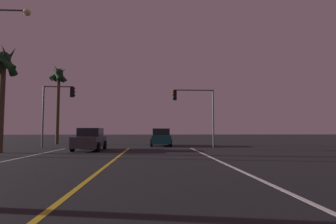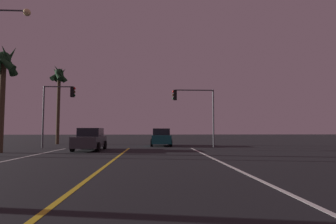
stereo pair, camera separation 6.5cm
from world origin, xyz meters
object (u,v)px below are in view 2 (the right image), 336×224
Objects in this scene: car_ahead_far at (161,137)px; palm_tree_left_far at (59,81)px; traffic_light_near_right at (193,104)px; street_lamp_left_mid at (2,62)px; palm_tree_left_mid at (3,67)px; car_oncoming at (90,140)px; traffic_light_near_left at (59,102)px.

palm_tree_left_far reaches higher than car_ahead_far.
traffic_light_near_right is 0.58× the size of palm_tree_left_far.
traffic_light_near_right is at bearing 30.02° from street_lamp_left_mid.
palm_tree_left_mid is (-13.90, -4.60, 2.00)m from traffic_light_near_right.
car_oncoming is at bearing 134.91° from car_ahead_far.
palm_tree_left_far is at bearing 109.25° from traffic_light_near_left.
car_ahead_far is 0.58× the size of palm_tree_left_mid.
street_lamp_left_mid is (-12.56, -7.26, 1.71)m from traffic_light_near_right.
street_lamp_left_mid reaches higher than palm_tree_left_far.
car_ahead_far is 0.80× the size of traffic_light_near_left.
traffic_light_near_right is 0.58× the size of street_lamp_left_mid.
street_lamp_left_mid reaches higher than car_ahead_far.
car_oncoming is 0.49× the size of palm_tree_left_far.
palm_tree_left_far reaches higher than traffic_light_near_left.
traffic_light_near_right is 14.61m from street_lamp_left_mid.
street_lamp_left_mid is (-9.81, -10.22, 4.75)m from car_ahead_far.
traffic_light_near_left is 5.46m from palm_tree_left_mid.
palm_tree_left_far reaches higher than car_oncoming.
car_ahead_far is at bearing 18.40° from traffic_light_near_left.
car_ahead_far is 0.49× the size of palm_tree_left_far.
street_lamp_left_mid reaches higher than traffic_light_near_left.
traffic_light_near_right is (2.75, -2.97, 3.04)m from car_ahead_far.
palm_tree_left_mid is at bearing -89.02° from palm_tree_left_far.
street_lamp_left_mid is at bearing 30.02° from traffic_light_near_right.
palm_tree_left_mid is at bearing -70.24° from car_oncoming.
palm_tree_left_mid is 11.64m from palm_tree_left_far.
palm_tree_left_mid reaches higher than traffic_light_near_right.
palm_tree_left_mid is at bearing -115.91° from traffic_light_near_left.
car_ahead_far is 14.95m from street_lamp_left_mid.
car_ahead_far is 9.90m from traffic_light_near_left.
street_lamp_left_mid is 2.99m from palm_tree_left_mid.
traffic_light_near_right reaches higher than car_ahead_far.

